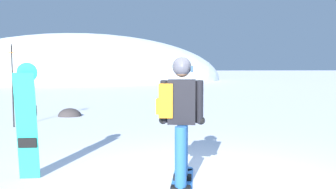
{
  "coord_description": "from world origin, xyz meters",
  "views": [
    {
      "loc": [
        -0.84,
        -4.61,
        1.59
      ],
      "look_at": [
        -0.08,
        3.06,
        1.0
      ],
      "focal_mm": 38.86,
      "sensor_mm": 36.0,
      "label": 1
    }
  ],
  "objects": [
    {
      "name": "piste_marker_near",
      "position": [
        -3.96,
        5.27,
        1.25
      ],
      "size": [
        0.2,
        0.2,
        2.22
      ],
      "color": "black",
      "rests_on": "ground"
    },
    {
      "name": "spare_snowboard",
      "position": [
        -2.3,
        0.56,
        0.84
      ],
      "size": [
        0.28,
        0.23,
        1.65
      ],
      "color": "#23B7A3",
      "rests_on": "ground"
    },
    {
      "name": "ground_plane",
      "position": [
        0.0,
        0.0,
        0.0
      ],
      "size": [
        300.0,
        300.0,
        0.0
      ],
      "primitive_type": "plane",
      "color": "white"
    },
    {
      "name": "rock_dark",
      "position": [
        -2.85,
        7.26,
        0.0
      ],
      "size": [
        0.74,
        0.63,
        0.52
      ],
      "color": "#383333",
      "rests_on": "ground"
    },
    {
      "name": "snowboarder_main",
      "position": [
        -0.23,
        0.07,
        0.92
      ],
      "size": [
        0.65,
        1.81,
        1.71
      ],
      "color": "blue",
      "rests_on": "ground"
    },
    {
      "name": "ridge_peak_main",
      "position": [
        -7.19,
        41.35,
        0.0
      ],
      "size": [
        34.35,
        30.91,
        11.14
      ],
      "color": "white",
      "rests_on": "ground"
    }
  ]
}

